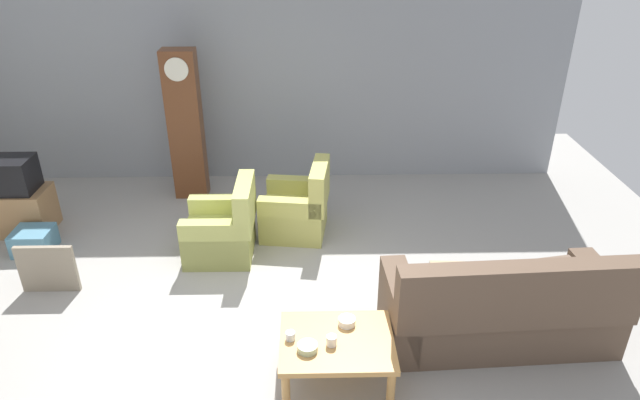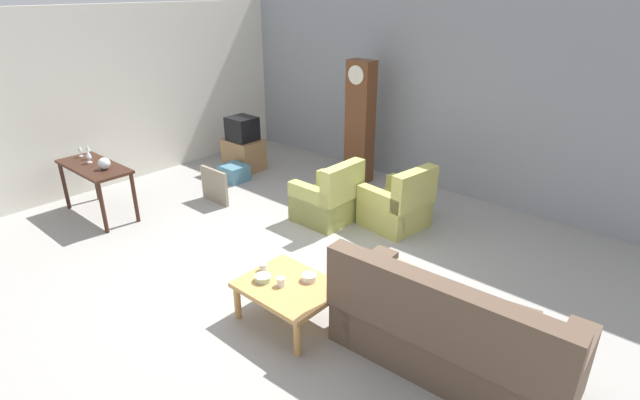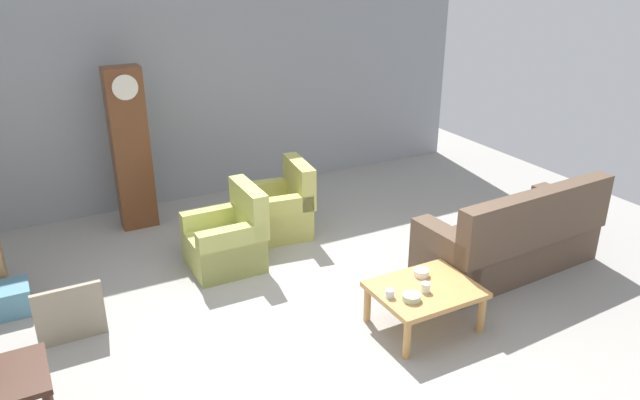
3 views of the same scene
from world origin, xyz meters
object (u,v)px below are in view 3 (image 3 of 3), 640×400
Objects in this scene: framed_picture_leaning at (70,314)px; armchair_olive_far at (279,211)px; cup_blue_rimmed at (390,293)px; bowl_shallow_green at (411,297)px; grandfather_clock at (131,149)px; cup_white_porcelain at (425,287)px; couch_floral at (512,241)px; storage_box_blue at (7,300)px; bowl_white_stacked at (421,273)px; coffee_table_wood at (425,293)px; armchair_olive_near at (228,241)px.

armchair_olive_far is at bearing 24.25° from framed_picture_leaning.
bowl_shallow_green is at bearing -43.18° from cup_blue_rimmed.
armchair_olive_far is 0.45× the size of grandfather_clock.
armchair_olive_far is 10.29× the size of cup_white_porcelain.
couch_floral is 4.58m from framed_picture_leaning.
grandfather_clock is 4.70× the size of storage_box_blue.
bowl_white_stacked is (0.46, -2.31, 0.15)m from armchair_olive_far.
coffee_table_wood is at bearing -2.18° from cup_blue_rimmed.
armchair_olive_near is 2.11× the size of storage_box_blue.
armchair_olive_near is at bearing 21.17° from framed_picture_leaning.
storage_box_blue is 2.59× the size of bowl_shallow_green.
coffee_table_wood is 3.25m from framed_picture_leaning.
armchair_olive_far is 0.96× the size of coffee_table_wood.
cup_blue_rimmed reaches higher than bowl_white_stacked.
cup_white_porcelain reaches higher than bowl_shallow_green.
couch_floral is 1.66m from cup_white_porcelain.
cup_white_porcelain is 1.11× the size of cup_blue_rimmed.
couch_floral is 4.91× the size of storage_box_blue.
coffee_table_wood reaches higher than storage_box_blue.
bowl_white_stacked is at bearing 63.87° from coffee_table_wood.
grandfather_clock is at bearing 63.96° from framed_picture_leaning.
couch_floral reaches higher than framed_picture_leaning.
coffee_table_wood is at bearing -163.81° from couch_floral.
armchair_olive_far is (-1.89, 2.06, -0.05)m from couch_floral.
couch_floral is at bearing 12.61° from cup_blue_rimmed.
armchair_olive_far is at bearing -35.44° from grandfather_clock.
couch_floral reaches higher than bowl_white_stacked.
grandfather_clock is at bearing 113.74° from bowl_shallow_green.
armchair_olive_far is 6.14× the size of bowl_white_stacked.
armchair_olive_near reaches higher than cup_blue_rimmed.
couch_floral is 12.70× the size of bowl_shallow_green.
couch_floral reaches higher than armchair_olive_far.
armchair_olive_near is 0.99m from armchair_olive_far.
bowl_shallow_green is (-0.34, -0.31, -0.00)m from bowl_white_stacked.
grandfather_clock is 12.16× the size of bowl_shallow_green.
bowl_shallow_green is (3.23, -2.23, 0.31)m from storage_box_blue.
storage_box_blue is at bearing 148.70° from coffee_table_wood.
armchair_olive_near is 2.34m from bowl_shallow_green.
framed_picture_leaning is 2.90m from cup_blue_rimmed.
coffee_table_wood is at bearing -24.03° from framed_picture_leaning.
grandfather_clock is 4.11m from cup_white_porcelain.
couch_floral is 1.97m from cup_blue_rimmed.
bowl_white_stacked is at bearing -54.04° from armchair_olive_near.
bowl_white_stacked reaches higher than coffee_table_wood.
bowl_shallow_green is (-0.20, -0.06, -0.02)m from cup_white_porcelain.
armchair_olive_near is 1.85m from grandfather_clock.
coffee_table_wood is at bearing -58.72° from armchair_olive_near.
couch_floral is at bearing -11.09° from framed_picture_leaning.
armchair_olive_near reaches higher than coffee_table_wood.
bowl_white_stacked is (3.07, -1.13, 0.18)m from framed_picture_leaning.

